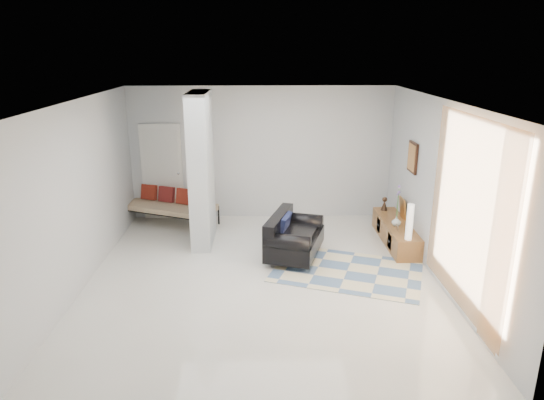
{
  "coord_description": "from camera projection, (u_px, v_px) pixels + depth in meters",
  "views": [
    {
      "loc": [
        -0.02,
        -7.04,
        3.52
      ],
      "look_at": [
        0.17,
        0.6,
        1.12
      ],
      "focal_mm": 32.0,
      "sensor_mm": 36.0,
      "label": 1
    }
  ],
  "objects": [
    {
      "name": "area_rug",
      "position": [
        347.0,
        271.0,
        7.99
      ],
      "size": [
        2.75,
        2.28,
        0.01
      ],
      "primitive_type": "cube",
      "rotation": [
        0.0,
        0.0,
        -0.35
      ],
      "color": "beige",
      "rests_on": "floor"
    },
    {
      "name": "vase",
      "position": [
        396.0,
        221.0,
        8.89
      ],
      "size": [
        0.19,
        0.19,
        0.17
      ],
      "primitive_type": "imported",
      "rotation": [
        0.0,
        0.0,
        0.16
      ],
      "color": "silver",
      "rests_on": "media_console"
    },
    {
      "name": "wall_art",
      "position": [
        413.0,
        157.0,
        8.7
      ],
      "size": [
        0.04,
        0.45,
        0.55
      ],
      "primitive_type": "cube",
      "color": "#32180D",
      "rests_on": "wall_right"
    },
    {
      "name": "loveseat",
      "position": [
        292.0,
        237.0,
        8.48
      ],
      "size": [
        1.16,
        1.54,
        0.76
      ],
      "rotation": [
        0.0,
        0.0,
        -0.3
      ],
      "color": "silver",
      "rests_on": "floor"
    },
    {
      "name": "wall_back",
      "position": [
        261.0,
        153.0,
        10.22
      ],
      "size": [
        6.0,
        0.0,
        6.0
      ],
      "primitive_type": "plane",
      "rotation": [
        1.57,
        0.0,
        0.0
      ],
      "color": "silver",
      "rests_on": "ground"
    },
    {
      "name": "curtain",
      "position": [
        467.0,
        215.0,
        6.3
      ],
      "size": [
        0.0,
        2.55,
        2.55
      ],
      "primitive_type": "plane",
      "rotation": [
        1.57,
        0.0,
        1.57
      ],
      "color": "orange",
      "rests_on": "wall_right"
    },
    {
      "name": "wall_right",
      "position": [
        441.0,
        193.0,
        7.42
      ],
      "size": [
        0.0,
        6.0,
        6.0
      ],
      "primitive_type": "plane",
      "rotation": [
        1.57,
        0.0,
        -1.57
      ],
      "color": "silver",
      "rests_on": "ground"
    },
    {
      "name": "floor",
      "position": [
        262.0,
        278.0,
        7.77
      ],
      "size": [
        6.0,
        6.0,
        0.0
      ],
      "primitive_type": "plane",
      "color": "beige",
      "rests_on": "ground"
    },
    {
      "name": "ceiling",
      "position": [
        261.0,
        101.0,
        6.94
      ],
      "size": [
        6.0,
        6.0,
        0.0
      ],
      "primitive_type": "plane",
      "rotation": [
        3.14,
        0.0,
        0.0
      ],
      "color": "white",
      "rests_on": "wall_back"
    },
    {
      "name": "wall_left",
      "position": [
        79.0,
        196.0,
        7.29
      ],
      "size": [
        0.0,
        6.0,
        6.0
      ],
      "primitive_type": "plane",
      "rotation": [
        1.57,
        0.0,
        1.57
      ],
      "color": "silver",
      "rests_on": "ground"
    },
    {
      "name": "bronze_figurine",
      "position": [
        384.0,
        204.0,
        9.73
      ],
      "size": [
        0.15,
        0.15,
        0.27
      ],
      "primitive_type": null,
      "rotation": [
        0.0,
        0.0,
        0.12
      ],
      "color": "#312015",
      "rests_on": "media_console"
    },
    {
      "name": "media_console",
      "position": [
        395.0,
        232.0,
        9.13
      ],
      "size": [
        0.45,
        1.9,
        0.8
      ],
      "color": "brown",
      "rests_on": "floor"
    },
    {
      "name": "wall_front",
      "position": [
        263.0,
        287.0,
        4.49
      ],
      "size": [
        6.0,
        0.0,
        6.0
      ],
      "primitive_type": "plane",
      "rotation": [
        -1.57,
        0.0,
        0.0
      ],
      "color": "silver",
      "rests_on": "ground"
    },
    {
      "name": "cylinder_lamp",
      "position": [
        410.0,
        222.0,
        8.19
      ],
      "size": [
        0.12,
        0.12,
        0.63
      ],
      "primitive_type": "cylinder",
      "color": "white",
      "rests_on": "media_console"
    },
    {
      "name": "partition_column",
      "position": [
        201.0,
        170.0,
        8.85
      ],
      "size": [
        0.35,
        1.2,
        2.8
      ],
      "primitive_type": "cube",
      "color": "#B8BFC0",
      "rests_on": "floor"
    },
    {
      "name": "daybed",
      "position": [
        169.0,
        205.0,
        10.04
      ],
      "size": [
        2.04,
        1.46,
        0.77
      ],
      "rotation": [
        0.0,
        0.0,
        -0.4
      ],
      "color": "black",
      "rests_on": "floor"
    },
    {
      "name": "hallway_door",
      "position": [
        162.0,
        172.0,
        10.24
      ],
      "size": [
        0.85,
        0.06,
        2.04
      ],
      "primitive_type": "cube",
      "color": "silver",
      "rests_on": "floor"
    }
  ]
}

